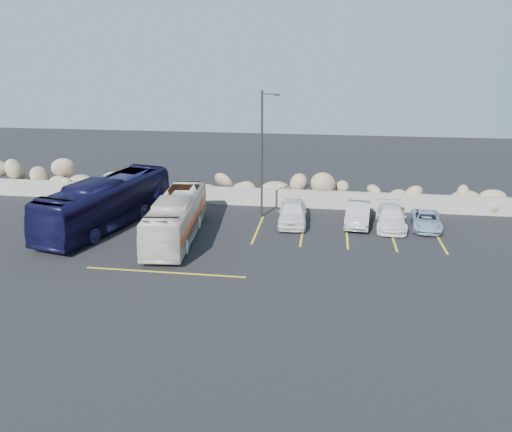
# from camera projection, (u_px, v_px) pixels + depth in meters

# --- Properties ---
(ground) EXTENTS (90.00, 90.00, 0.00)m
(ground) POSITION_uv_depth(u_px,v_px,m) (184.00, 275.00, 23.86)
(ground) COLOR black
(ground) RESTS_ON ground
(seawall) EXTENTS (60.00, 0.40, 1.20)m
(seawall) POSITION_uv_depth(u_px,v_px,m) (231.00, 196.00, 34.96)
(seawall) COLOR gray
(seawall) RESTS_ON ground
(riprap_pile) EXTENTS (54.00, 2.80, 2.60)m
(riprap_pile) POSITION_uv_depth(u_px,v_px,m) (234.00, 182.00, 35.87)
(riprap_pile) COLOR #8D785D
(riprap_pile) RESTS_ON ground
(parking_lines) EXTENTS (18.16, 9.36, 0.01)m
(parking_lines) POSITION_uv_depth(u_px,v_px,m) (290.00, 239.00, 28.46)
(parking_lines) COLOR gold
(parking_lines) RESTS_ON ground
(lamppost) EXTENTS (1.14, 0.18, 8.00)m
(lamppost) POSITION_uv_depth(u_px,v_px,m) (263.00, 151.00, 31.12)
(lamppost) COLOR #2E2C29
(lamppost) RESTS_ON ground
(vintage_bus) EXTENTS (2.89, 9.09, 2.49)m
(vintage_bus) POSITION_uv_depth(u_px,v_px,m) (177.00, 217.00, 28.35)
(vintage_bus) COLOR beige
(vintage_bus) RESTS_ON ground
(tour_coach) EXTENTS (4.78, 11.02, 2.99)m
(tour_coach) POSITION_uv_depth(u_px,v_px,m) (107.00, 203.00, 30.25)
(tour_coach) COLOR black
(tour_coach) RESTS_ON ground
(car_a) EXTENTS (1.91, 4.32, 1.45)m
(car_a) POSITION_uv_depth(u_px,v_px,m) (292.00, 213.00, 30.91)
(car_a) COLOR white
(car_a) RESTS_ON ground
(car_b) EXTENTS (1.79, 4.20, 1.35)m
(car_b) POSITION_uv_depth(u_px,v_px,m) (358.00, 214.00, 30.81)
(car_b) COLOR #B3B2B7
(car_b) RESTS_ON ground
(car_c) EXTENTS (1.99, 4.36, 1.24)m
(car_c) POSITION_uv_depth(u_px,v_px,m) (391.00, 217.00, 30.32)
(car_c) COLOR white
(car_c) RESTS_ON ground
(car_d) EXTENTS (1.98, 3.76, 1.01)m
(car_d) POSITION_uv_depth(u_px,v_px,m) (426.00, 220.00, 30.14)
(car_d) COLOR #86A4BF
(car_d) RESTS_ON ground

